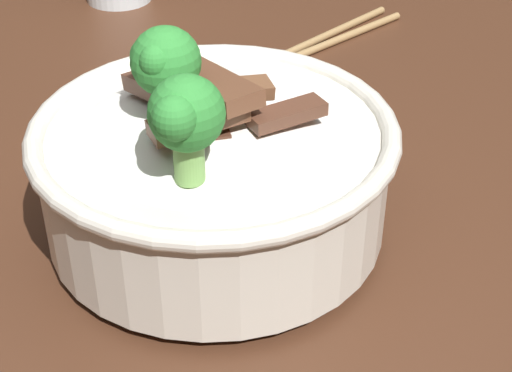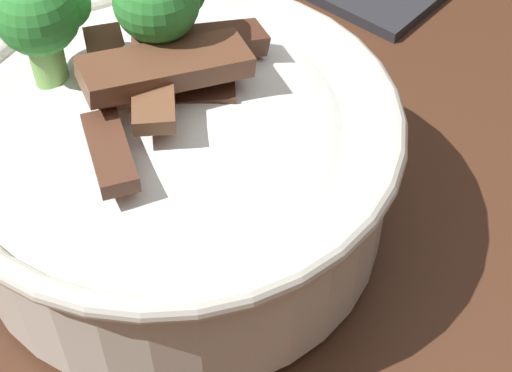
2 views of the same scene
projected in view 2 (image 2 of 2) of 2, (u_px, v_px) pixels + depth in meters
dining_table at (373, 324)px, 0.49m from camera, size 1.25×1.01×0.78m
rice_bowl at (172, 152)px, 0.40m from camera, size 0.22×0.22×0.15m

